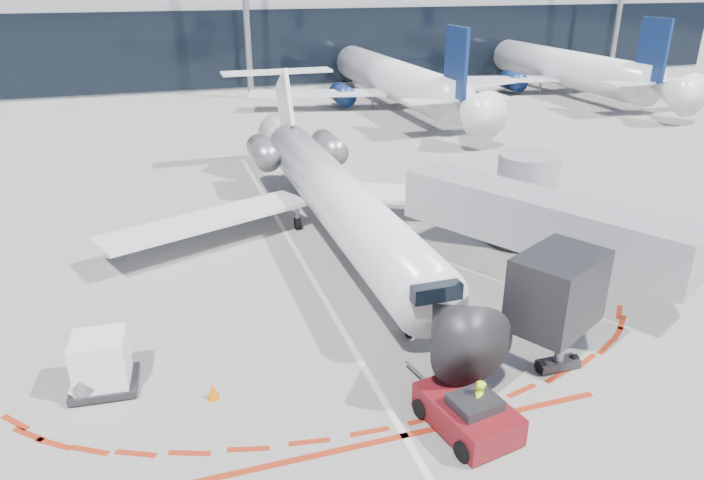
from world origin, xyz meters
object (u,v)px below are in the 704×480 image
object	(u,v)px
pushback_tug	(468,412)
uld_container	(102,364)
regional_jet	(331,191)
ramp_worker	(477,405)

from	to	relation	value
pushback_tug	uld_container	bearing A→B (deg)	142.37
regional_jet	pushback_tug	xyz separation A→B (m)	(-0.37, -16.81, -1.97)
regional_jet	uld_container	size ratio (longest dim) A/B	13.03
uld_container	pushback_tug	bearing A→B (deg)	-22.86
regional_jet	pushback_tug	world-z (taller)	regional_jet
regional_jet	ramp_worker	xyz separation A→B (m)	(-0.12, -16.94, -1.65)
ramp_worker	uld_container	distance (m)	12.78
regional_jet	uld_container	bearing A→B (deg)	-136.04
ramp_worker	pushback_tug	bearing A→B (deg)	-73.01
pushback_tug	ramp_worker	xyz separation A→B (m)	(0.24, -0.13, 0.31)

